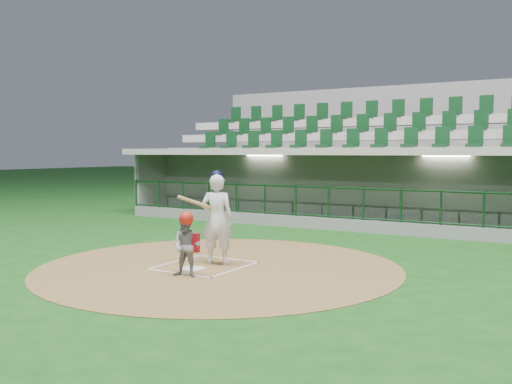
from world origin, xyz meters
TOP-DOWN VIEW (x-y plane):
  - ground at (0.00, 0.00)m, footprint 120.00×120.00m
  - dirt_circle at (0.30, -0.20)m, footprint 7.20×7.20m
  - home_plate at (0.00, -0.70)m, footprint 0.43×0.43m
  - batter_box_chalk at (0.00, -0.30)m, footprint 1.55×1.80m
  - dugout_structure at (0.14, 7.81)m, footprint 16.40×3.70m
  - seating_deck at (0.00, 10.91)m, footprint 17.00×6.72m
  - batter at (0.14, -0.05)m, footprint 0.92×0.95m
  - catcher at (0.30, -1.26)m, footprint 0.63×0.54m

SIDE VIEW (x-z plane):
  - ground at x=0.00m, z-range 0.00..0.00m
  - dirt_circle at x=0.30m, z-range 0.00..0.01m
  - batter_box_chalk at x=0.00m, z-range 0.01..0.02m
  - home_plate at x=0.00m, z-range 0.01..0.03m
  - catcher at x=0.30m, z-range 0.01..1.20m
  - dugout_structure at x=0.14m, z-range -0.54..2.46m
  - batter at x=0.14m, z-range 0.01..1.92m
  - seating_deck at x=0.00m, z-range -1.15..4.00m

